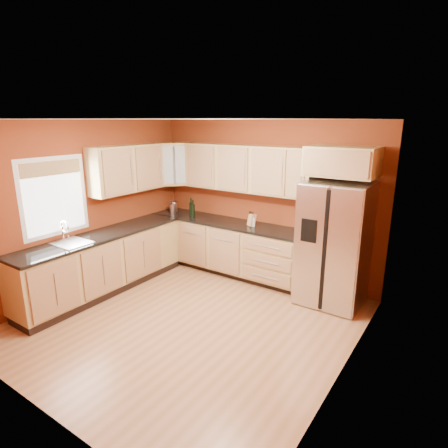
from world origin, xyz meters
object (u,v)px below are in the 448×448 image
at_px(wine_bottle_a, 193,208).
at_px(soap_dispenser, 253,221).
at_px(canister_left, 174,206).
at_px(knife_block, 252,220).
at_px(refrigerator, 334,244).

relative_size(wine_bottle_a, soap_dispenser, 1.69).
bearing_deg(soap_dispenser, canister_left, 178.44).
relative_size(wine_bottle_a, knife_block, 1.54).
distance_m(refrigerator, canister_left, 3.10).
bearing_deg(soap_dispenser, wine_bottle_a, -177.11).
relative_size(knife_block, soap_dispenser, 1.10).
bearing_deg(knife_block, refrigerator, 22.21).
distance_m(refrigerator, wine_bottle_a, 2.56).
xyz_separation_m(knife_block, soap_dispenser, (0.03, -0.01, -0.01)).
bearing_deg(refrigerator, wine_bottle_a, -179.89).
height_order(refrigerator, canister_left, refrigerator).
relative_size(canister_left, wine_bottle_a, 0.65).
height_order(refrigerator, wine_bottle_a, refrigerator).
bearing_deg(refrigerator, knife_block, 177.42).
xyz_separation_m(refrigerator, wine_bottle_a, (-2.55, -0.00, 0.18)).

